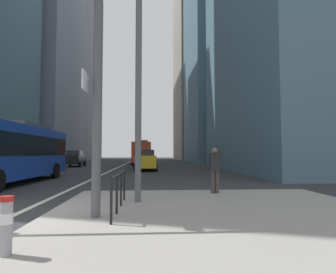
{
  "coord_description": "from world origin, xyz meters",
  "views": [
    {
      "loc": [
        3.62,
        -7.79,
        1.67
      ],
      "look_at": [
        5.46,
        21.18,
        3.32
      ],
      "focal_mm": 30.77,
      "sensor_mm": 36.0,
      "label": 1
    }
  ],
  "objects_px": {
    "city_bus_red_receding": "(142,152)",
    "pedestrian_waiting": "(215,168)",
    "bollard_left": "(6,222)",
    "car_receding_near": "(145,160)",
    "city_bus_blue_oncoming": "(11,150)",
    "car_oncoming_mid": "(75,158)",
    "car_receding_far": "(144,159)",
    "traffic_signal_gantry": "(19,52)",
    "street_lamp_post": "(139,40)"
  },
  "relations": [
    {
      "from": "city_bus_blue_oncoming",
      "to": "car_receding_near",
      "type": "bearing_deg",
      "value": 57.38
    },
    {
      "from": "car_oncoming_mid",
      "to": "car_receding_near",
      "type": "distance_m",
      "value": 12.52
    },
    {
      "from": "car_oncoming_mid",
      "to": "car_receding_far",
      "type": "distance_m",
      "value": 9.72
    },
    {
      "from": "car_receding_near",
      "to": "car_receding_far",
      "type": "relative_size",
      "value": 1.06
    },
    {
      "from": "pedestrian_waiting",
      "to": "city_bus_blue_oncoming",
      "type": "bearing_deg",
      "value": 152.71
    },
    {
      "from": "car_oncoming_mid",
      "to": "bollard_left",
      "type": "distance_m",
      "value": 32.19
    },
    {
      "from": "car_receding_near",
      "to": "pedestrian_waiting",
      "type": "xyz_separation_m",
      "value": [
        2.86,
        -16.15,
        0.11
      ]
    },
    {
      "from": "car_receding_far",
      "to": "street_lamp_post",
      "type": "distance_m",
      "value": 22.5
    },
    {
      "from": "city_bus_red_receding",
      "to": "car_receding_near",
      "type": "xyz_separation_m",
      "value": [
        0.81,
        -16.06,
        -0.85
      ]
    },
    {
      "from": "city_bus_blue_oncoming",
      "to": "street_lamp_post",
      "type": "bearing_deg",
      "value": -44.06
    },
    {
      "from": "bollard_left",
      "to": "car_receding_far",
      "type": "bearing_deg",
      "value": 86.82
    },
    {
      "from": "pedestrian_waiting",
      "to": "city_bus_red_receding",
      "type": "bearing_deg",
      "value": 96.5
    },
    {
      "from": "city_bus_blue_oncoming",
      "to": "pedestrian_waiting",
      "type": "distance_m",
      "value": 11.18
    },
    {
      "from": "street_lamp_post",
      "to": "car_oncoming_mid",
      "type": "bearing_deg",
      "value": 108.08
    },
    {
      "from": "car_oncoming_mid",
      "to": "pedestrian_waiting",
      "type": "height_order",
      "value": "car_oncoming_mid"
    },
    {
      "from": "car_receding_far",
      "to": "city_bus_blue_oncoming",
      "type": "bearing_deg",
      "value": -114.05
    },
    {
      "from": "car_receding_far",
      "to": "traffic_signal_gantry",
      "type": "height_order",
      "value": "traffic_signal_gantry"
    },
    {
      "from": "city_bus_blue_oncoming",
      "to": "car_oncoming_mid",
      "type": "relative_size",
      "value": 2.61
    },
    {
      "from": "city_bus_red_receding",
      "to": "bollard_left",
      "type": "distance_m",
      "value": 38.55
    },
    {
      "from": "car_oncoming_mid",
      "to": "car_receding_near",
      "type": "height_order",
      "value": "same"
    },
    {
      "from": "street_lamp_post",
      "to": "city_bus_blue_oncoming",
      "type": "bearing_deg",
      "value": 135.94
    },
    {
      "from": "city_bus_red_receding",
      "to": "city_bus_blue_oncoming",
      "type": "bearing_deg",
      "value": -102.99
    },
    {
      "from": "car_receding_near",
      "to": "pedestrian_waiting",
      "type": "relative_size",
      "value": 2.54
    },
    {
      "from": "traffic_signal_gantry",
      "to": "bollard_left",
      "type": "xyz_separation_m",
      "value": [
        0.99,
        -2.46,
        -3.45
      ]
    },
    {
      "from": "car_oncoming_mid",
      "to": "street_lamp_post",
      "type": "relative_size",
      "value": 0.53
    },
    {
      "from": "city_bus_red_receding",
      "to": "bollard_left",
      "type": "height_order",
      "value": "city_bus_red_receding"
    },
    {
      "from": "car_receding_near",
      "to": "traffic_signal_gantry",
      "type": "bearing_deg",
      "value": -97.79
    },
    {
      "from": "city_bus_blue_oncoming",
      "to": "car_receding_near",
      "type": "distance_m",
      "value": 13.13
    },
    {
      "from": "city_bus_blue_oncoming",
      "to": "pedestrian_waiting",
      "type": "relative_size",
      "value": 6.43
    },
    {
      "from": "street_lamp_post",
      "to": "car_receding_near",
      "type": "bearing_deg",
      "value": 90.08
    },
    {
      "from": "car_receding_near",
      "to": "bollard_left",
      "type": "distance_m",
      "value": 22.53
    },
    {
      "from": "city_bus_blue_oncoming",
      "to": "car_receding_far",
      "type": "relative_size",
      "value": 2.68
    },
    {
      "from": "city_bus_red_receding",
      "to": "traffic_signal_gantry",
      "type": "xyz_separation_m",
      "value": [
        -1.92,
        -36.06,
        2.25
      ]
    },
    {
      "from": "city_bus_blue_oncoming",
      "to": "car_oncoming_mid",
      "type": "distance_m",
      "value": 20.08
    },
    {
      "from": "street_lamp_post",
      "to": "bollard_left",
      "type": "height_order",
      "value": "street_lamp_post"
    },
    {
      "from": "bollard_left",
      "to": "car_receding_near",
      "type": "bearing_deg",
      "value": 85.55
    },
    {
      "from": "city_bus_blue_oncoming",
      "to": "car_receding_far",
      "type": "xyz_separation_m",
      "value": [
        6.79,
        15.22,
        -0.85
      ]
    },
    {
      "from": "city_bus_blue_oncoming",
      "to": "bollard_left",
      "type": "distance_m",
      "value": 12.66
    },
    {
      "from": "bollard_left",
      "to": "pedestrian_waiting",
      "type": "xyz_separation_m",
      "value": [
        4.6,
        6.32,
        0.47
      ]
    },
    {
      "from": "car_oncoming_mid",
      "to": "car_receding_near",
      "type": "bearing_deg",
      "value": -45.7
    },
    {
      "from": "city_bus_red_receding",
      "to": "car_oncoming_mid",
      "type": "bearing_deg",
      "value": -138.15
    },
    {
      "from": "city_bus_red_receding",
      "to": "pedestrian_waiting",
      "type": "xyz_separation_m",
      "value": [
        3.67,
        -32.21,
        -0.73
      ]
    },
    {
      "from": "bollard_left",
      "to": "pedestrian_waiting",
      "type": "distance_m",
      "value": 7.83
    },
    {
      "from": "bollard_left",
      "to": "traffic_signal_gantry",
      "type": "bearing_deg",
      "value": 111.87
    },
    {
      "from": "pedestrian_waiting",
      "to": "traffic_signal_gantry",
      "type": "bearing_deg",
      "value": -145.41
    },
    {
      "from": "city_bus_blue_oncoming",
      "to": "pedestrian_waiting",
      "type": "height_order",
      "value": "city_bus_blue_oncoming"
    },
    {
      "from": "city_bus_blue_oncoming",
      "to": "car_receding_near",
      "type": "height_order",
      "value": "city_bus_blue_oncoming"
    },
    {
      "from": "city_bus_red_receding",
      "to": "car_oncoming_mid",
      "type": "distance_m",
      "value": 10.68
    },
    {
      "from": "city_bus_blue_oncoming",
      "to": "car_oncoming_mid",
      "type": "bearing_deg",
      "value": 94.81
    },
    {
      "from": "city_bus_blue_oncoming",
      "to": "bollard_left",
      "type": "relative_size",
      "value": 12.63
    }
  ]
}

